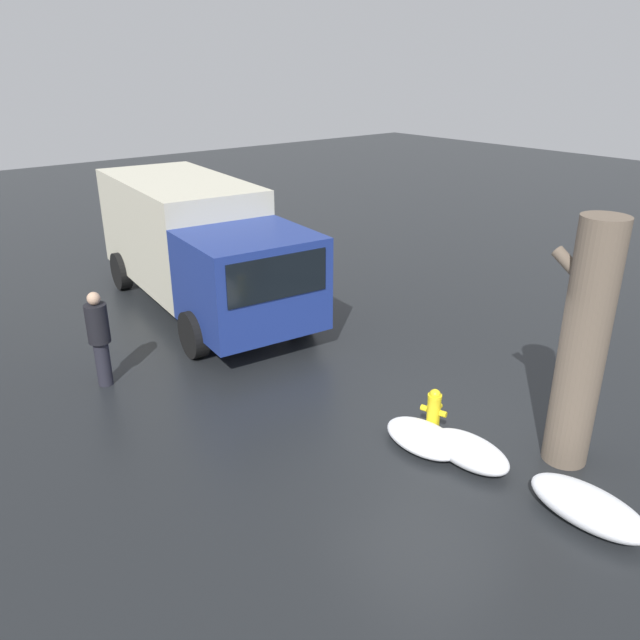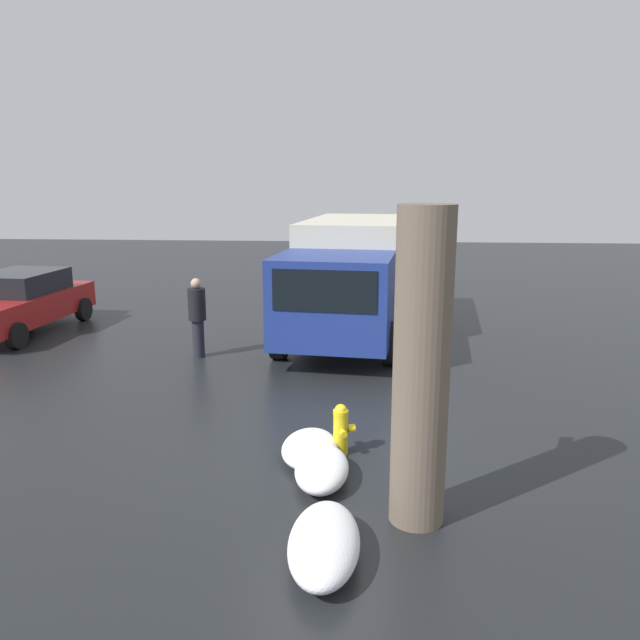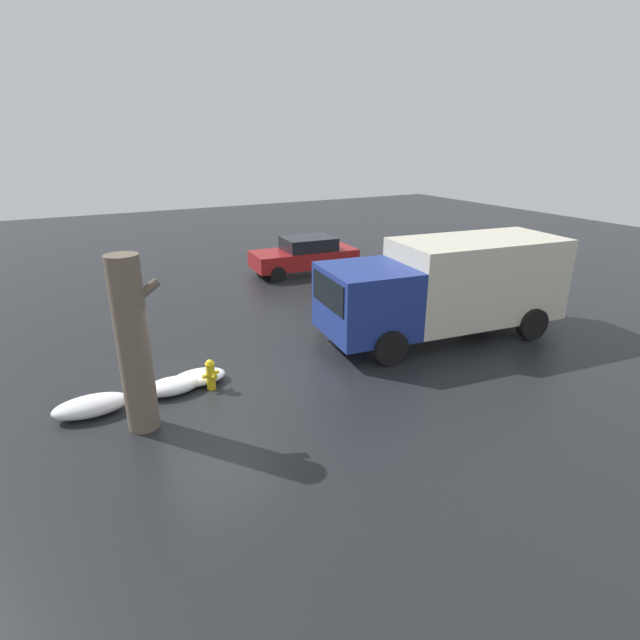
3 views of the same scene
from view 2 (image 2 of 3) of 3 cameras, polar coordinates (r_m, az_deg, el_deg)
The scene contains 9 objects.
ground_plane at distance 8.80m, azimuth 1.88°, elevation -12.11°, with size 60.00×60.00×0.00m, color black.
fire_hydrant at distance 8.65m, azimuth 1.93°, elevation -9.89°, with size 0.41×0.31×0.72m.
tree_trunk at distance 6.68m, azimuth 9.25°, elevation -4.44°, with size 0.92×0.60×3.46m.
delivery_truck at distance 15.02m, azimuth 2.86°, elevation 4.30°, with size 7.14×3.20×2.73m.
pedestrian at distance 13.34m, azimuth -11.16°, elevation 0.50°, with size 0.37×0.37×1.69m.
parked_car at distance 17.04m, azimuth -25.87°, elevation 1.52°, with size 4.42×2.25×1.47m.
snow_pile_by_hydrant at distance 8.60m, azimuth -0.93°, elevation -11.64°, with size 1.25×0.76×0.29m.
snow_pile_curbside at distance 7.98m, azimuth 0.17°, elevation -13.43°, with size 1.24×0.67×0.35m.
snow_pile_by_tree at distance 6.51m, azimuth 0.38°, elevation -19.72°, with size 1.49×0.71×0.40m.
Camera 2 is at (-7.98, -0.31, 3.70)m, focal length 35.00 mm.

